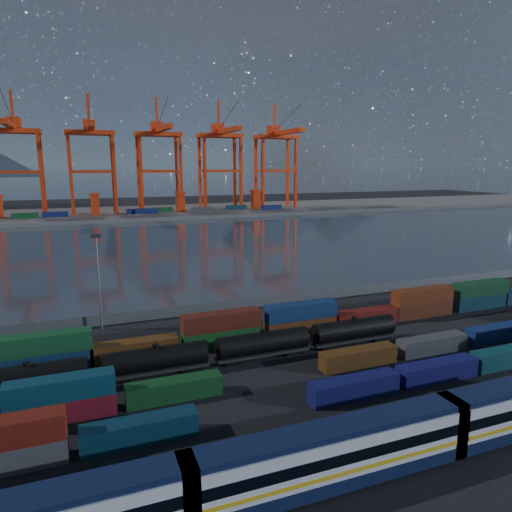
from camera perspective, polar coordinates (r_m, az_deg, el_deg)
name	(u,v)px	position (r m, az deg, el deg)	size (l,w,h in m)	color
ground	(331,363)	(68.02, 9.34, -13.04)	(700.00, 700.00, 0.00)	black
harbor_water	(180,245)	(163.74, -9.45, 1.42)	(700.00, 700.00, 0.00)	#2E3742
far_quay	(142,213)	(266.44, -14.08, 5.26)	(700.00, 70.00, 2.00)	#514F4C
distant_mountains	(104,105)	(1667.00, -18.48, 17.48)	(2470.00, 1100.00, 520.00)	#1E2630
passenger_train	(334,456)	(44.13, 9.73, -23.38)	(79.43, 3.39, 5.81)	silver
container_row_south	(439,365)	(66.26, 21.95, -12.55)	(139.68, 2.39, 5.09)	#45484B
container_row_mid	(244,372)	(60.03, -1.48, -14.28)	(139.98, 2.34, 5.00)	#424447
container_row_north	(348,315)	(81.71, 11.48, -7.23)	(141.71, 2.53, 5.38)	navy
tanker_string	(95,369)	(63.71, -19.48, -13.15)	(91.79, 3.07, 4.39)	black
waterfront_fence	(260,302)	(91.28, 0.45, -5.78)	(160.12, 0.12, 2.20)	#595B5E
yard_light_mast	(99,277)	(81.34, -19.09, -2.51)	(1.60, 0.40, 16.60)	slate
gantry_cranes	(126,143)	(257.85, -16.00, 13.41)	(199.38, 46.82, 63.40)	red
quay_containers	(124,212)	(250.70, -16.19, 5.32)	(172.58, 10.99, 2.60)	navy
straddle_carriers	(139,202)	(255.64, -14.43, 6.54)	(140.00, 7.00, 11.10)	red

